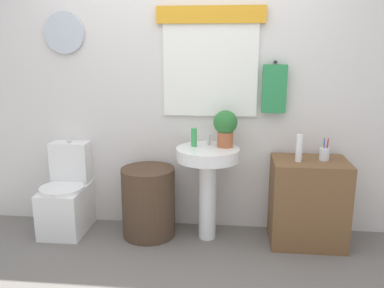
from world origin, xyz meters
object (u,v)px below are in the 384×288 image
at_px(pedestal_sink, 208,171).
at_px(potted_plant, 225,126).
at_px(soap_bottle, 194,137).
at_px(toothbrush_cup, 324,154).
at_px(laundry_hamper, 148,202).
at_px(wooden_cabinet, 308,202).
at_px(lotion_bottle, 299,148).
at_px(toilet, 67,198).

xyz_separation_m(pedestal_sink, potted_plant, (0.14, 0.06, 0.37)).
relative_size(soap_bottle, toothbrush_cup, 0.84).
relative_size(laundry_hamper, wooden_cabinet, 0.84).
bearing_deg(lotion_bottle, wooden_cabinet, 20.68).
distance_m(soap_bottle, lotion_bottle, 0.86).
bearing_deg(toilet, pedestal_sink, -1.63).
relative_size(toilet, pedestal_sink, 1.00).
relative_size(laundry_hamper, toothbrush_cup, 3.29).
xyz_separation_m(pedestal_sink, soap_bottle, (-0.12, 0.05, 0.27)).
relative_size(wooden_cabinet, lotion_bottle, 3.29).
bearing_deg(potted_plant, laundry_hamper, -174.74).
bearing_deg(soap_bottle, potted_plant, 2.20).
height_order(laundry_hamper, toothbrush_cup, toothbrush_cup).
bearing_deg(pedestal_sink, toilet, 178.37).
bearing_deg(laundry_hamper, toothbrush_cup, 0.79).
relative_size(laundry_hamper, pedestal_sink, 0.76).
xyz_separation_m(soap_bottle, lotion_bottle, (0.85, -0.09, -0.05)).
height_order(pedestal_sink, wooden_cabinet, pedestal_sink).
height_order(potted_plant, toothbrush_cup, potted_plant).
height_order(toilet, pedestal_sink, pedestal_sink).
xyz_separation_m(laundry_hamper, pedestal_sink, (0.51, -0.00, 0.30)).
bearing_deg(toilet, lotion_bottle, -2.18).
height_order(pedestal_sink, soap_bottle, soap_bottle).
relative_size(potted_plant, lotion_bottle, 1.40).
bearing_deg(toothbrush_cup, pedestal_sink, -178.79).
distance_m(toilet, laundry_hamper, 0.75).
height_order(toilet, laundry_hamper, toilet).
bearing_deg(soap_bottle, laundry_hamper, -172.74).
height_order(lotion_bottle, toothbrush_cup, lotion_bottle).
distance_m(potted_plant, toothbrush_cup, 0.83).
relative_size(toilet, potted_plant, 2.60).
bearing_deg(wooden_cabinet, toilet, 179.02).
xyz_separation_m(potted_plant, lotion_bottle, (0.59, -0.10, -0.15)).
bearing_deg(laundry_hamper, soap_bottle, 7.26).
distance_m(wooden_cabinet, soap_bottle, 1.09).
bearing_deg(toothbrush_cup, wooden_cabinet, -169.31).
bearing_deg(pedestal_sink, lotion_bottle, -3.13).
height_order(laundry_hamper, lotion_bottle, lotion_bottle).
bearing_deg(pedestal_sink, wooden_cabinet, 0.00).
distance_m(laundry_hamper, pedestal_sink, 0.59).
relative_size(toilet, soap_bottle, 5.16).
distance_m(toilet, potted_plant, 1.56).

